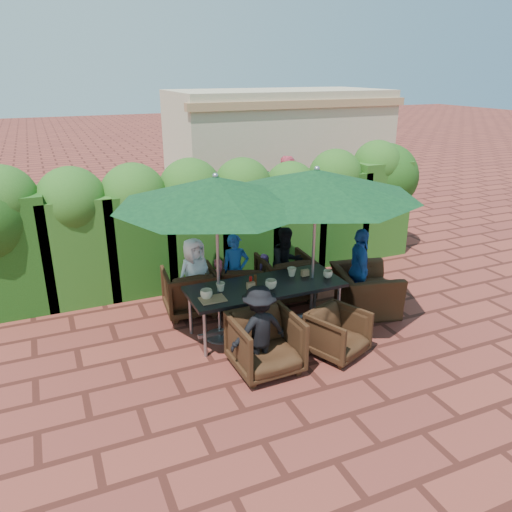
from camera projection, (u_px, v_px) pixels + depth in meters
name	position (u px, v px, depth m)	size (l,w,h in m)	color
ground	(270.00, 328.00, 7.66)	(80.00, 80.00, 0.00)	maroon
dining_table	(265.00, 290.00, 7.38)	(2.33, 0.90, 0.75)	black
umbrella_left	(216.00, 191.00, 6.64)	(2.79, 2.79, 2.46)	gray
umbrella_right	(316.00, 183.00, 7.10)	(2.99, 2.99, 2.46)	gray
chair_far_left	(190.00, 289.00, 8.04)	(0.81, 0.76, 0.83)	black
chair_far_mid	(246.00, 282.00, 8.35)	(0.77, 0.72, 0.79)	black
chair_far_right	(285.00, 275.00, 8.54)	(0.84, 0.79, 0.86)	black
chair_near_left	(266.00, 341.00, 6.48)	(0.83, 0.78, 0.86)	black
chair_near_right	(338.00, 331.00, 6.86)	(0.70, 0.65, 0.72)	black
chair_end_right	(365.00, 283.00, 8.12)	(1.07, 0.69, 0.93)	black
adult_far_left	(195.00, 276.00, 7.96)	(0.63, 0.37, 1.27)	white
adult_far_mid	(235.00, 271.00, 8.19)	(0.45, 0.37, 1.25)	#1E50A3
adult_far_right	(286.00, 264.00, 8.45)	(0.61, 0.38, 1.28)	black
adult_near_left	(259.00, 330.00, 6.39)	(0.77, 0.35, 1.21)	black
adult_end_right	(359.00, 270.00, 8.05)	(0.81, 0.41, 1.39)	#1E50A3
child_left	(220.00, 284.00, 8.18)	(0.31, 0.25, 0.86)	#E04F65
child_right	(265.00, 277.00, 8.54)	(0.29, 0.24, 0.81)	#6E4391
pedestrian_a	(264.00, 203.00, 11.72)	(1.47, 0.52, 1.57)	#268C3F
pedestrian_b	(285.00, 194.00, 12.07)	(0.87, 0.53, 1.82)	#E04F65
pedestrian_c	(318.00, 196.00, 12.21)	(1.06, 0.49, 1.66)	#9B9BA4
cup_a	(206.00, 294.00, 6.90)	(0.17, 0.17, 0.14)	beige
cup_b	(221.00, 287.00, 7.14)	(0.13, 0.13, 0.12)	beige
cup_c	(271.00, 284.00, 7.22)	(0.17, 0.17, 0.13)	beige
cup_d	(292.00, 272.00, 7.66)	(0.14, 0.14, 0.13)	beige
cup_e	(328.00, 274.00, 7.60)	(0.14, 0.14, 0.11)	beige
ketchup_bottle	(251.00, 282.00, 7.26)	(0.04, 0.04, 0.17)	#B20C0A
sauce_bottle	(255.00, 280.00, 7.31)	(0.04, 0.04, 0.17)	#4C230C
serving_tray	(213.00, 299.00, 6.88)	(0.35, 0.25, 0.02)	#9D724C
number_block_left	(251.00, 286.00, 7.21)	(0.12, 0.06, 0.10)	tan
number_block_right	(305.00, 273.00, 7.67)	(0.12, 0.06, 0.10)	tan
hedge_wall	(206.00, 210.00, 9.11)	(9.10, 1.60, 2.40)	#1C3E11
building	(278.00, 148.00, 14.41)	(6.20, 3.08, 3.20)	#C1AD90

